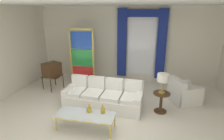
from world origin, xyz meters
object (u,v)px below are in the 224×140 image
(coffee_table, at_px, (85,115))
(vintage_tv, at_px, (52,70))
(bottle_crystal_tall, at_px, (103,110))
(peacock_figurine, at_px, (90,85))
(couch_white_long, at_px, (104,96))
(bottle_blue_decanter, at_px, (89,109))
(armchair_white, at_px, (183,93))
(round_side_table, at_px, (161,101))
(table_lamp_brass, at_px, (163,79))
(stained_glass_divider, at_px, (82,59))

(coffee_table, height_order, vintage_tv, vintage_tv)
(bottle_crystal_tall, relative_size, peacock_figurine, 0.38)
(vintage_tv, height_order, peacock_figurine, vintage_tv)
(coffee_table, bearing_deg, couch_white_long, 84.08)
(coffee_table, xyz_separation_m, bottle_crystal_tall, (0.40, 0.15, 0.12))
(couch_white_long, height_order, peacock_figurine, couch_white_long)
(couch_white_long, bearing_deg, bottle_blue_decanter, -93.63)
(armchair_white, distance_m, round_side_table, 1.08)
(bottle_crystal_tall, height_order, table_lamp_brass, table_lamp_brass)
(round_side_table, bearing_deg, coffee_table, -145.18)
(bottle_blue_decanter, height_order, bottle_crystal_tall, bottle_crystal_tall)
(couch_white_long, height_order, stained_glass_divider, stained_glass_divider)
(couch_white_long, distance_m, armchair_white, 2.53)
(peacock_figurine, height_order, round_side_table, round_side_table)
(bottle_crystal_tall, relative_size, stained_glass_divider, 0.10)
(coffee_table, xyz_separation_m, armchair_white, (2.52, 2.08, -0.09))
(peacock_figurine, bearing_deg, couch_white_long, -51.36)
(couch_white_long, distance_m, vintage_tv, 2.42)
(stained_glass_divider, bearing_deg, vintage_tv, -149.89)
(coffee_table, relative_size, bottle_crystal_tall, 6.31)
(peacock_figurine, bearing_deg, table_lamp_brass, -21.79)
(bottle_blue_decanter, height_order, peacock_figurine, bottle_blue_decanter)
(bottle_blue_decanter, height_order, armchair_white, armchair_white)
(bottle_crystal_tall, distance_m, peacock_figurine, 2.38)
(stained_glass_divider, bearing_deg, coffee_table, -67.64)
(coffee_table, bearing_deg, round_side_table, 34.82)
(coffee_table, distance_m, bottle_blue_decanter, 0.18)
(coffee_table, relative_size, bottle_blue_decanter, 6.77)
(couch_white_long, bearing_deg, bottle_crystal_tall, -76.40)
(vintage_tv, relative_size, armchair_white, 1.24)
(couch_white_long, relative_size, peacock_figurine, 3.96)
(vintage_tv, bearing_deg, round_side_table, -12.55)
(table_lamp_brass, bearing_deg, round_side_table, 0.00)
(bottle_blue_decanter, height_order, stained_glass_divider, stained_glass_divider)
(peacock_figurine, bearing_deg, coffee_table, -73.67)
(bottle_blue_decanter, xyz_separation_m, bottle_crystal_tall, (0.34, 0.02, 0.01))
(armchair_white, bearing_deg, table_lamp_brass, -130.69)
(bottle_blue_decanter, distance_m, peacock_figurine, 2.27)
(bottle_crystal_tall, xyz_separation_m, stained_glass_divider, (-1.51, 2.55, 0.57))
(couch_white_long, xyz_separation_m, table_lamp_brass, (1.69, -0.00, 0.72))
(couch_white_long, relative_size, armchair_white, 2.19)
(couch_white_long, distance_m, stained_glass_divider, 2.05)
(bottle_crystal_tall, bearing_deg, vintage_tv, 141.45)
(coffee_table, distance_m, stained_glass_divider, 3.00)
(vintage_tv, height_order, round_side_table, vintage_tv)
(armchair_white, xyz_separation_m, stained_glass_divider, (-3.64, 0.62, 0.77))
(bottle_crystal_tall, bearing_deg, round_side_table, 38.08)
(coffee_table, relative_size, peacock_figurine, 2.41)
(bottle_crystal_tall, distance_m, table_lamp_brass, 1.88)
(bottle_blue_decanter, distance_m, round_side_table, 2.10)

